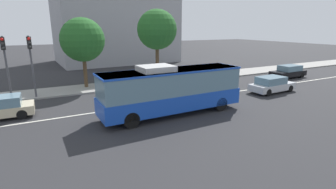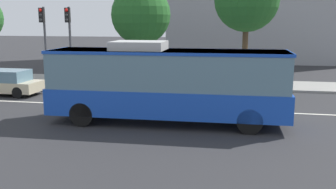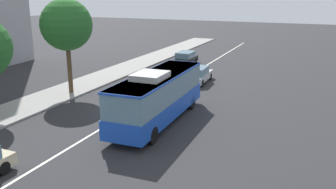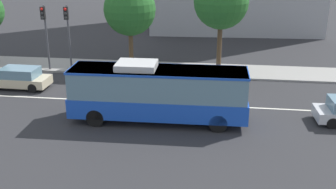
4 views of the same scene
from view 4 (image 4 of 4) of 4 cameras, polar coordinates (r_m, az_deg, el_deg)
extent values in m
plane|color=#28282B|center=(26.21, 2.82, -1.43)|extent=(160.00, 160.00, 0.00)
cube|color=gray|center=(33.16, 3.88, 3.38)|extent=(80.00, 3.72, 0.14)
cube|color=silver|center=(26.21, 2.82, -1.42)|extent=(76.00, 0.16, 0.01)
cube|color=#1947B7|center=(23.53, -1.34, -1.46)|extent=(10.05, 2.69, 1.10)
cube|color=slate|center=(23.06, -1.37, 1.62)|extent=(9.84, 2.61, 1.58)
cube|color=#1947B7|center=(22.84, -1.39, 3.35)|extent=(9.94, 2.66, 0.12)
cube|color=#B2B2B2|center=(22.96, -4.37, 4.01)|extent=(2.23, 1.84, 0.36)
cylinder|color=black|center=(24.54, 6.90, -1.86)|extent=(1.01, 0.32, 1.00)
cylinder|color=black|center=(22.52, 6.92, -3.96)|extent=(1.01, 0.32, 1.00)
cylinder|color=black|center=(25.35, -8.65, -1.21)|extent=(1.01, 0.32, 1.00)
cylinder|color=black|center=(23.39, -9.99, -3.18)|extent=(1.01, 0.32, 1.00)
cylinder|color=black|center=(25.97, 20.77, -2.25)|extent=(0.65, 0.25, 0.64)
cylinder|color=black|center=(24.56, 21.71, -3.67)|extent=(0.65, 0.25, 0.64)
cube|color=#C6B793|center=(30.98, -20.05, 1.81)|extent=(4.54, 1.89, 0.60)
cube|color=slate|center=(30.68, -19.78, 2.89)|extent=(2.55, 1.71, 0.64)
cylinder|color=black|center=(32.43, -21.70, 2.02)|extent=(0.64, 0.23, 0.64)
cylinder|color=black|center=(29.69, -18.16, 0.84)|extent=(0.64, 0.23, 0.64)
cylinder|color=black|center=(31.04, -16.89, 1.82)|extent=(0.64, 0.23, 0.64)
cylinder|color=#47474C|center=(33.85, -16.35, 7.38)|extent=(0.16, 0.16, 5.20)
cube|color=black|center=(33.22, -16.89, 10.71)|extent=(0.33, 0.29, 0.96)
sphere|color=red|center=(33.04, -17.04, 11.21)|extent=(0.22, 0.22, 0.22)
sphere|color=#2D2D2D|center=(33.08, -16.98, 10.66)|extent=(0.22, 0.22, 0.22)
sphere|color=#2D2D2D|center=(33.13, -16.93, 10.12)|extent=(0.22, 0.22, 0.22)
cylinder|color=#47474C|center=(33.31, -13.47, 7.44)|extent=(0.16, 0.16, 5.20)
cube|color=black|center=(32.67, -13.90, 10.83)|extent=(0.34, 0.30, 0.96)
sphere|color=red|center=(32.48, -14.02, 11.35)|extent=(0.22, 0.22, 0.22)
sphere|color=#2D2D2D|center=(32.53, -13.97, 10.79)|extent=(0.22, 0.22, 0.22)
sphere|color=#2D2D2D|center=(32.58, -13.92, 10.24)|extent=(0.22, 0.22, 0.22)
cylinder|color=#4C3823|center=(31.85, 7.07, 6.24)|extent=(0.36, 0.36, 4.08)
sphere|color=#235B23|center=(31.19, 7.36, 12.60)|extent=(4.05, 4.05, 4.05)
cylinder|color=#4C3823|center=(34.02, -5.13, 6.40)|extent=(0.36, 0.36, 3.14)
sphere|color=#235B23|center=(33.41, -5.30, 11.60)|extent=(4.13, 4.13, 4.13)
cube|color=slate|center=(52.81, 19.44, 10.91)|extent=(0.60, 11.30, 1.50)
camera|label=1|loc=(13.78, -49.01, -3.02)|focal=27.17mm
camera|label=2|loc=(8.10, 2.72, -21.30)|focal=40.79mm
camera|label=3|loc=(26.77, -56.00, 8.21)|focal=39.38mm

